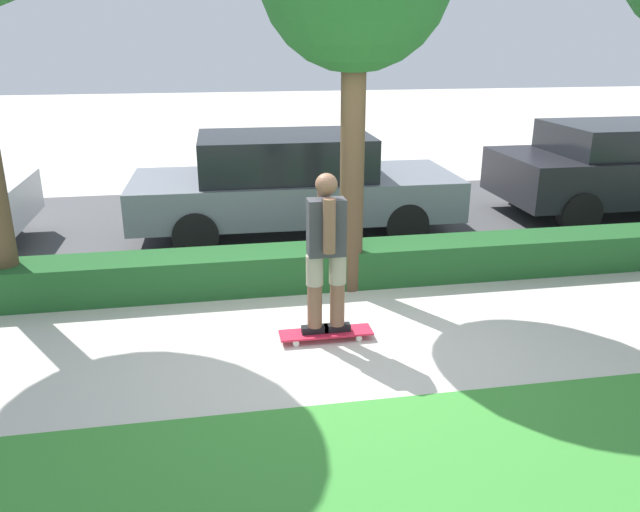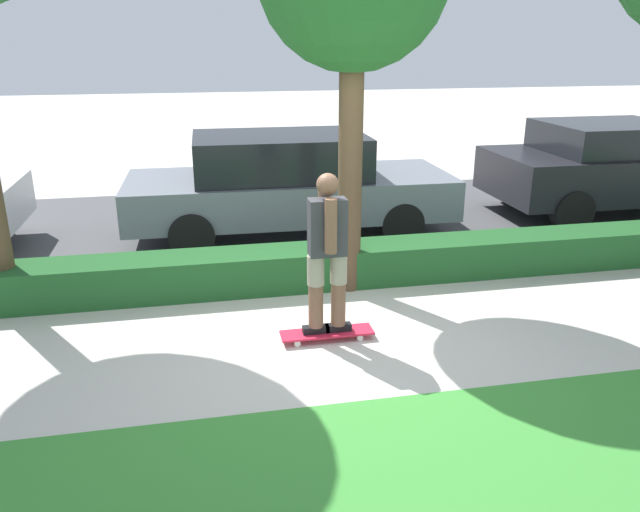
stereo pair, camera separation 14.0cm
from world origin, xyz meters
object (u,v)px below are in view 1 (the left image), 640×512
at_px(parked_car_middle, 292,183).
at_px(skater_person, 326,251).
at_px(parked_car_rear, 619,168).
at_px(skateboard, 326,333).

bearing_deg(parked_car_middle, skater_person, -91.42).
bearing_deg(parked_car_rear, skater_person, -146.36).
relative_size(skater_person, parked_car_middle, 0.33).
bearing_deg(parked_car_rear, parked_car_middle, -178.64).
distance_m(parked_car_middle, parked_car_rear, 5.43).
xyz_separation_m(parked_car_middle, parked_car_rear, (5.43, 0.10, 0.03)).
height_order(skateboard, skater_person, skater_person).
height_order(skater_person, parked_car_rear, skater_person).
distance_m(skateboard, parked_car_rear, 6.73).
bearing_deg(skater_person, skateboard, 108.43).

